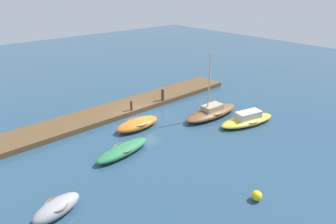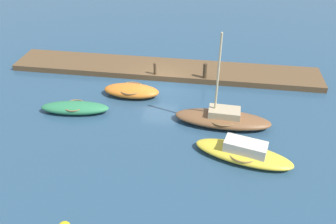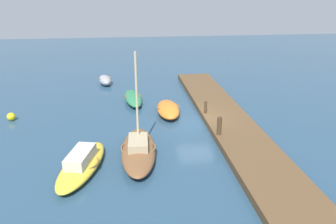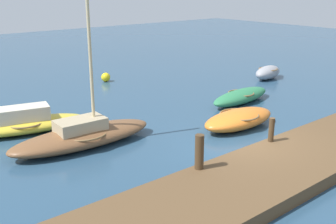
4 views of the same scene
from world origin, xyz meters
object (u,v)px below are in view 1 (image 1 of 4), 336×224
Objects in this scene: sailboat_brown at (211,112)px; rowboat_orange at (138,124)px; marker_buoy at (257,196)px; rowboat_green at (123,150)px; dinghy_grey at (57,208)px; mooring_post_mid_west at (131,105)px; motorboat_yellow at (247,119)px; mooring_post_west at (163,95)px.

rowboat_orange is at bearing -18.83° from sailboat_brown.
sailboat_brown reaches higher than marker_buoy.
rowboat_green is 1.16× the size of rowboat_orange.
dinghy_grey is at bearing -35.31° from marker_buoy.
sailboat_brown is 10.58m from marker_buoy.
mooring_post_mid_west is (-1.15, -2.48, 0.47)m from rowboat_orange.
motorboat_yellow is 8.90m from rowboat_orange.
mooring_post_mid_west reaches higher than rowboat_green.
motorboat_yellow is 15.71m from dinghy_grey.
sailboat_brown is at bearing 178.04° from dinghy_grey.
mooring_post_west reaches higher than rowboat_orange.
rowboat_green is 4.94× the size of mooring_post_mid_west.
motorboat_yellow reaches higher than rowboat_orange.
mooring_post_west reaches higher than motorboat_yellow.
dinghy_grey is 9.88m from rowboat_orange.
mooring_post_west is 1.96× the size of marker_buoy.
motorboat_yellow is at bearing 158.60° from rowboat_green.
sailboat_brown is at bearing 159.27° from rowboat_orange.
marker_buoy is (6.21, 8.56, -0.15)m from sailboat_brown.
rowboat_orange is at bearing -146.56° from rowboat_green.
dinghy_grey is 2.49× the size of mooring_post_west.
mooring_post_west is at bearing -162.67° from dinghy_grey.
sailboat_brown is 6.51m from rowboat_orange.
marker_buoy is at bearing 89.86° from rowboat_orange.
mooring_post_west is at bearing -71.77° from sailboat_brown.
sailboat_brown is 14.82m from dinghy_grey.
dinghy_grey is at bearing 29.54° from mooring_post_west.
rowboat_green is 8.93m from marker_buoy.
marker_buoy is (0.15, 10.94, -0.11)m from rowboat_orange.
motorboat_yellow reaches higher than rowboat_green.
mooring_post_west is at bearing 180.00° from mooring_post_mid_west.
dinghy_grey is (15.71, -0.24, 0.03)m from motorboat_yellow.
mooring_post_west reaches higher than marker_buoy.
mooring_post_west is 1.25× the size of mooring_post_mid_west.
mooring_post_west is at bearing -153.36° from rowboat_green.
sailboat_brown is 5.07m from mooring_post_west.
sailboat_brown reaches higher than rowboat_orange.
motorboat_yellow is 9.50× the size of marker_buoy.
marker_buoy is at bearing 56.57° from sailboat_brown.
motorboat_yellow is at bearing 107.84° from mooring_post_west.
rowboat_green is 3.94× the size of mooring_post_west.
rowboat_orange is at bearing -161.74° from dinghy_grey.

